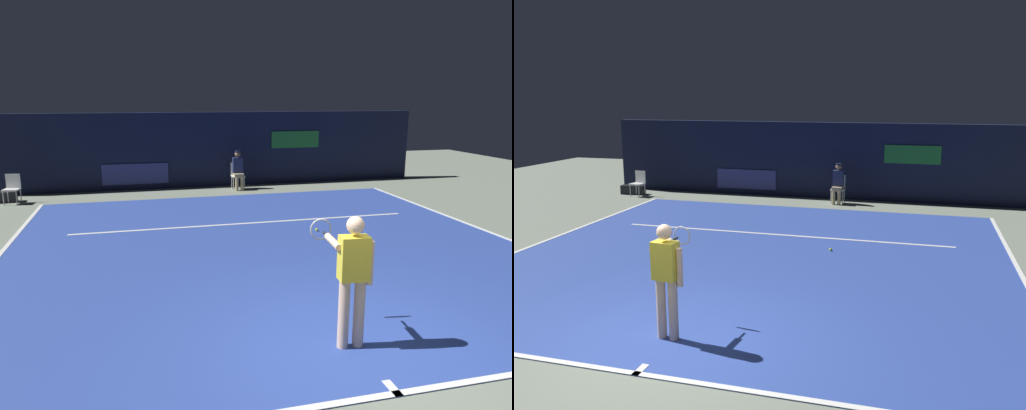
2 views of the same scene
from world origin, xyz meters
The scene contains 12 objects.
ground_plane centered at (0.00, 4.42, 0.00)m, with size 31.35×31.35×0.00m, color gray.
court_surface centered at (0.00, 4.42, 0.01)m, with size 10.88×10.83×0.01m, color #2D479E.
line_baseline centered at (0.00, -0.95, 0.01)m, with size 10.88×0.10×0.01m, color white.
line_sideline_left centered at (5.39, 4.42, 0.01)m, with size 0.10×10.83×0.01m, color white.
line_service centered at (0.00, 6.31, 0.01)m, with size 8.48×0.10×0.01m, color white.
line_centre_mark centered at (0.00, -0.85, 0.01)m, with size 0.10×0.30×0.01m, color white.
back_wall centered at (0.00, 11.78, 1.30)m, with size 15.25×0.33×2.60m.
tennis_player centered at (-0.07, 0.13, 0.99)m, with size 0.53×0.97×1.73m.
line_judge_on_chair centered at (0.75, 10.85, 0.69)m, with size 0.45×0.54×1.32m.
courtside_chair_near centered at (-6.24, 10.29, 0.50)m, with size 0.49×0.47×0.88m.
tennis_ball centered at (1.47, 5.24, 0.05)m, with size 0.07×0.07×0.07m, color #CCE033.
equipment_bag centered at (-6.62, 10.55, 0.16)m, with size 0.84×0.32×0.32m, color black.
Camera 1 is at (-2.58, -5.00, 3.14)m, focal length 33.50 mm.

